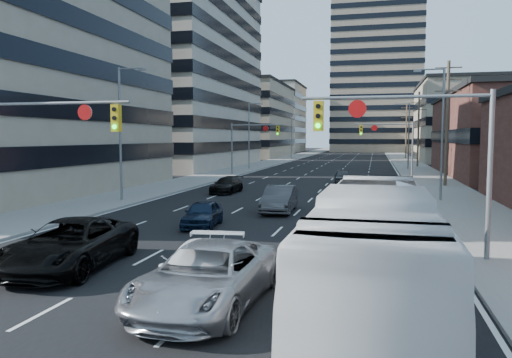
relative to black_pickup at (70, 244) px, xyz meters
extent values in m
plane|color=black|center=(3.66, -3.99, -0.82)|extent=(400.00, 400.00, 0.00)
cube|color=black|center=(3.66, 126.01, -0.81)|extent=(18.00, 300.00, 0.02)
cube|color=slate|center=(-7.84, 126.01, -0.74)|extent=(5.00, 300.00, 0.15)
cube|color=slate|center=(15.16, 126.01, -0.74)|extent=(5.00, 300.00, 0.15)
cube|color=#ADA089|center=(-23.34, 56.01, 13.18)|extent=(26.00, 34.00, 28.00)
cube|color=gray|center=(-20.34, 96.01, 7.18)|extent=(20.00, 30.00, 16.00)
cube|color=gray|center=(28.66, 84.01, 6.18)|extent=(22.00, 28.00, 14.00)
cube|color=gray|center=(9.66, 146.01, 28.18)|extent=(26.00, 26.00, 58.00)
cube|color=#ADA089|center=(-24.34, 136.01, 9.18)|extent=(24.00, 24.00, 20.00)
cube|color=gray|center=(35.66, 126.01, 5.18)|extent=(22.00, 22.00, 12.00)
cylinder|color=slate|center=(-3.09, 4.01, 4.98)|extent=(6.50, 0.12, 0.12)
cube|color=gold|center=(-0.44, 4.01, 4.33)|extent=(0.35, 0.28, 1.10)
cylinder|color=black|center=(-0.44, 3.85, 4.68)|extent=(0.18, 0.06, 0.18)
cylinder|color=black|center=(-0.44, 3.85, 4.33)|extent=(0.18, 0.06, 0.18)
cylinder|color=#0CE526|center=(-0.44, 3.85, 3.98)|extent=(0.18, 0.06, 0.18)
cylinder|color=white|center=(-1.84, 3.98, 4.58)|extent=(0.64, 0.06, 0.64)
cylinder|color=slate|center=(13.66, 4.01, 2.18)|extent=(0.18, 0.18, 6.00)
cylinder|color=slate|center=(10.41, 4.01, 4.98)|extent=(6.50, 0.12, 0.12)
cube|color=gold|center=(7.76, 4.01, 4.33)|extent=(0.35, 0.28, 1.10)
cylinder|color=black|center=(7.76, 3.85, 4.68)|extent=(0.18, 0.06, 0.18)
cylinder|color=black|center=(7.76, 3.85, 4.33)|extent=(0.18, 0.06, 0.18)
cylinder|color=#0CE526|center=(7.76, 3.85, 3.98)|extent=(0.18, 0.06, 0.18)
cylinder|color=white|center=(9.16, 3.98, 4.58)|extent=(0.64, 0.06, 0.64)
cylinder|color=slate|center=(-6.34, 41.01, 2.18)|extent=(0.18, 0.18, 6.00)
cylinder|color=slate|center=(-3.34, 41.01, 4.98)|extent=(6.00, 0.12, 0.12)
cube|color=gold|center=(-0.94, 41.01, 4.33)|extent=(0.35, 0.28, 1.10)
cylinder|color=black|center=(-0.94, 40.85, 4.68)|extent=(0.18, 0.06, 0.18)
cylinder|color=black|center=(-0.94, 40.85, 4.33)|extent=(0.18, 0.06, 0.18)
cylinder|color=#0CE526|center=(-0.94, 40.85, 3.98)|extent=(0.18, 0.06, 0.18)
cylinder|color=white|center=(-2.34, 40.98, 4.58)|extent=(0.64, 0.06, 0.64)
cylinder|color=slate|center=(13.66, 41.01, 2.18)|extent=(0.18, 0.18, 6.00)
cylinder|color=slate|center=(10.66, 41.01, 4.98)|extent=(6.00, 0.12, 0.12)
cube|color=gold|center=(8.26, 41.01, 4.33)|extent=(0.35, 0.28, 1.10)
cylinder|color=black|center=(8.26, 40.85, 4.68)|extent=(0.18, 0.06, 0.18)
cylinder|color=black|center=(8.26, 40.85, 4.33)|extent=(0.18, 0.06, 0.18)
cylinder|color=#0CE526|center=(8.26, 40.85, 3.98)|extent=(0.18, 0.06, 0.18)
cylinder|color=white|center=(9.66, 40.98, 4.58)|extent=(0.64, 0.06, 0.64)
cylinder|color=#4C3D2D|center=(15.86, 32.01, 4.68)|extent=(0.28, 0.28, 11.00)
cube|color=#4C3D2D|center=(15.86, 32.01, 9.58)|extent=(2.20, 0.10, 0.10)
cube|color=#4C3D2D|center=(15.86, 32.01, 8.58)|extent=(2.20, 0.10, 0.10)
cube|color=#4C3D2D|center=(15.86, 32.01, 7.58)|extent=(2.20, 0.10, 0.10)
cylinder|color=#4C3D2D|center=(15.86, 62.01, 4.68)|extent=(0.28, 0.28, 11.00)
cube|color=#4C3D2D|center=(15.86, 62.01, 9.58)|extent=(2.20, 0.10, 0.10)
cube|color=#4C3D2D|center=(15.86, 62.01, 8.58)|extent=(2.20, 0.10, 0.10)
cube|color=#4C3D2D|center=(15.86, 62.01, 7.58)|extent=(2.20, 0.10, 0.10)
cylinder|color=#4C3D2D|center=(15.86, 92.01, 4.68)|extent=(0.28, 0.28, 11.00)
cube|color=#4C3D2D|center=(15.86, 92.01, 9.58)|extent=(2.20, 0.10, 0.10)
cube|color=#4C3D2D|center=(15.86, 92.01, 8.58)|extent=(2.20, 0.10, 0.10)
cube|color=#4C3D2D|center=(15.86, 92.01, 7.58)|extent=(2.20, 0.10, 0.10)
cylinder|color=slate|center=(-6.84, 16.01, 3.68)|extent=(0.16, 0.16, 9.00)
cylinder|color=slate|center=(-5.94, 16.01, 8.08)|extent=(1.80, 0.10, 0.10)
cube|color=slate|center=(-5.14, 16.01, 8.00)|extent=(0.50, 0.22, 0.14)
cylinder|color=slate|center=(-6.84, 51.01, 3.68)|extent=(0.16, 0.16, 9.00)
cylinder|color=slate|center=(-5.94, 51.01, 8.08)|extent=(1.80, 0.10, 0.10)
cube|color=slate|center=(-5.14, 51.01, 8.00)|extent=(0.50, 0.22, 0.14)
cylinder|color=slate|center=(-6.84, 86.01, 3.68)|extent=(0.16, 0.16, 9.00)
cylinder|color=slate|center=(-5.94, 86.01, 8.08)|extent=(1.80, 0.10, 0.10)
cube|color=slate|center=(-5.14, 86.01, 8.00)|extent=(0.50, 0.22, 0.14)
cylinder|color=slate|center=(14.16, 21.01, 3.68)|extent=(0.16, 0.16, 9.00)
cylinder|color=slate|center=(13.26, 21.01, 8.08)|extent=(1.80, 0.10, 0.10)
cube|color=slate|center=(12.46, 21.01, 8.00)|extent=(0.50, 0.22, 0.14)
cylinder|color=slate|center=(14.16, 56.01, 3.68)|extent=(0.16, 0.16, 9.00)
cylinder|color=slate|center=(13.26, 56.01, 8.08)|extent=(1.80, 0.10, 0.10)
cube|color=slate|center=(12.46, 56.01, 8.00)|extent=(0.50, 0.22, 0.14)
imported|color=black|center=(0.00, 0.00, 0.00)|extent=(3.20, 6.10, 1.64)
imported|color=white|center=(5.26, -1.86, -0.10)|extent=(2.59, 5.19, 1.45)
imported|color=#A1A0A5|center=(5.66, -2.47, -0.01)|extent=(2.99, 5.93, 1.61)
imported|color=silver|center=(9.86, -2.09, 0.78)|extent=(2.84, 11.52, 3.20)
imported|color=black|center=(1.66, 8.39, -0.17)|extent=(1.93, 3.95, 1.30)
imported|color=#3A3A3C|center=(4.41, 14.05, -0.05)|extent=(1.77, 4.72, 1.54)
imported|color=black|center=(-1.51, 22.93, -0.20)|extent=(1.90, 4.35, 1.25)
imported|color=#3A3A3D|center=(6.87, 33.13, -0.14)|extent=(1.91, 4.10, 1.36)
camera|label=1|loc=(9.82, -14.45, 3.55)|focal=35.00mm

